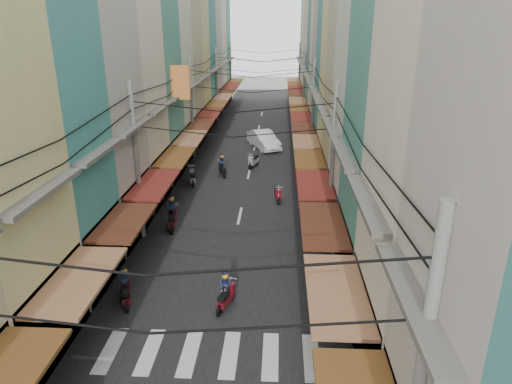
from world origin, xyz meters
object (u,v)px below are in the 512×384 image
(market_umbrella, at_px, (400,276))
(traffic_sign, at_px, (335,235))
(bicycle, at_px, (375,309))
(white_car, at_px, (264,148))

(market_umbrella, xyz_separation_m, traffic_sign, (-2.03, 3.44, -0.05))
(bicycle, distance_m, market_umbrella, 2.22)
(traffic_sign, bearing_deg, white_car, 100.18)
(market_umbrella, relative_size, traffic_sign, 0.84)
(white_car, height_order, bicycle, white_car)
(white_car, relative_size, market_umbrella, 2.45)
(market_umbrella, bearing_deg, white_car, 103.25)
(market_umbrella, bearing_deg, traffic_sign, 120.60)
(bicycle, height_order, market_umbrella, market_umbrella)
(bicycle, height_order, traffic_sign, traffic_sign)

